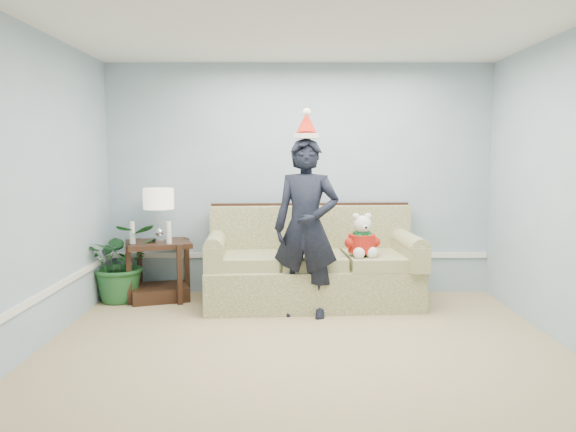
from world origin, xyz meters
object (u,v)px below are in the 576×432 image
(teddy_bear, at_px, (362,241))
(houseplant, at_px, (121,262))
(sofa, at_px, (312,268))
(side_table, at_px, (159,277))
(man, at_px, (306,228))
(table_lamp, at_px, (159,201))

(teddy_bear, bearing_deg, houseplant, 161.13)
(sofa, distance_m, side_table, 1.74)
(houseplant, bearing_deg, man, -15.80)
(teddy_bear, bearing_deg, sofa, 141.93)
(side_table, height_order, houseplant, houseplant)
(side_table, relative_size, man, 0.46)
(table_lamp, xyz_separation_m, teddy_bear, (2.23, -0.38, -0.39))
(table_lamp, relative_size, teddy_bear, 1.28)
(side_table, height_order, teddy_bear, teddy_bear)
(sofa, height_order, table_lamp, table_lamp)
(table_lamp, bearing_deg, side_table, 163.18)
(man, bearing_deg, sofa, 93.13)
(houseplant, bearing_deg, side_table, 9.30)
(houseplant, height_order, man, man)
(sofa, distance_m, table_lamp, 1.87)
(sofa, height_order, houseplant, sofa)
(houseplant, bearing_deg, sofa, -1.65)
(sofa, distance_m, teddy_bear, 0.68)
(table_lamp, relative_size, man, 0.33)
(side_table, bearing_deg, table_lamp, -16.82)
(teddy_bear, bearing_deg, table_lamp, 158.33)
(side_table, relative_size, teddy_bear, 1.78)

